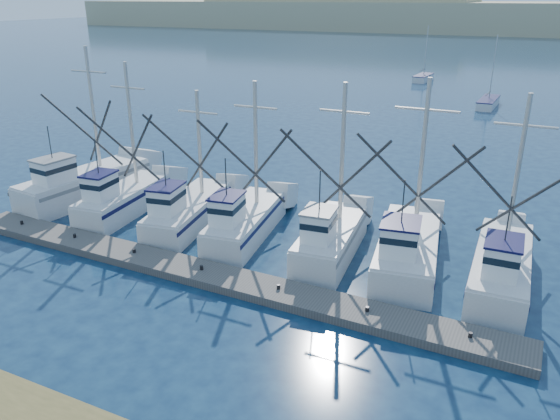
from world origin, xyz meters
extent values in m
plane|color=#0D1F39|center=(0.00, 0.00, 0.00)|extent=(500.00, 500.00, 0.00)
cube|color=#55514C|center=(-6.30, 5.16, 0.19)|extent=(28.98, 2.57, 0.39)
cube|color=tan|center=(0.00, 210.00, 5.00)|extent=(360.00, 60.00, 10.00)
cube|color=silver|center=(-18.73, 10.81, 0.87)|extent=(3.56, 9.01, 1.74)
cube|color=white|center=(-18.73, 8.56, 2.49)|extent=(1.71, 2.30, 1.50)
cylinder|color=#B7B2A8|center=(-18.73, 12.30, 5.57)|extent=(0.22, 0.22, 7.66)
cube|color=silver|center=(-14.89, 10.03, 0.72)|extent=(2.94, 7.40, 1.44)
cube|color=white|center=(-14.89, 8.18, 2.19)|extent=(1.46, 1.88, 1.50)
cylinder|color=#B7B2A8|center=(-14.89, 11.26, 5.10)|extent=(0.22, 0.22, 7.31)
cube|color=silver|center=(-10.44, 10.34, 0.66)|extent=(3.60, 8.11, 1.33)
cube|color=white|center=(-10.44, 8.33, 2.08)|extent=(1.65, 2.11, 1.50)
cylinder|color=#B7B2A8|center=(-10.44, 11.67, 4.36)|extent=(0.22, 0.22, 6.08)
cube|color=silver|center=(-6.68, 10.16, 0.70)|extent=(3.36, 7.72, 1.40)
cube|color=white|center=(-6.68, 8.24, 2.15)|extent=(1.58, 2.00, 1.50)
cylinder|color=#B7B2A8|center=(-6.68, 11.43, 4.78)|extent=(0.22, 0.22, 6.77)
cube|color=silver|center=(-1.68, 9.88, 0.75)|extent=(2.94, 7.10, 1.49)
cube|color=white|center=(-1.68, 8.11, 2.24)|extent=(1.48, 1.81, 1.50)
cylinder|color=#B7B2A8|center=(-1.68, 11.06, 4.98)|extent=(0.22, 0.22, 6.98)
cube|color=silver|center=(2.05, 10.44, 0.74)|extent=(3.86, 8.34, 1.48)
cube|color=white|center=(2.05, 8.38, 2.23)|extent=(1.84, 2.17, 1.50)
cylinder|color=#B7B2A8|center=(2.05, 11.81, 5.15)|extent=(0.22, 0.22, 7.33)
cube|color=silver|center=(6.27, 10.50, 0.71)|extent=(2.52, 8.21, 1.41)
cube|color=white|center=(6.27, 8.41, 2.16)|extent=(1.41, 2.02, 1.50)
cylinder|color=#B7B2A8|center=(6.27, 11.90, 4.91)|extent=(0.22, 0.22, 6.99)
cube|color=silver|center=(1.22, 54.88, 0.45)|extent=(2.03, 6.86, 0.90)
cylinder|color=#B7B2A8|center=(1.22, 55.18, 4.50)|extent=(0.12, 0.12, 7.20)
cube|color=silver|center=(-9.99, 72.41, 0.45)|extent=(2.18, 5.79, 0.90)
cylinder|color=#B7B2A8|center=(-9.99, 72.71, 4.50)|extent=(0.12, 0.12, 7.20)
camera|label=1|loc=(6.65, -13.63, 12.24)|focal=35.00mm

